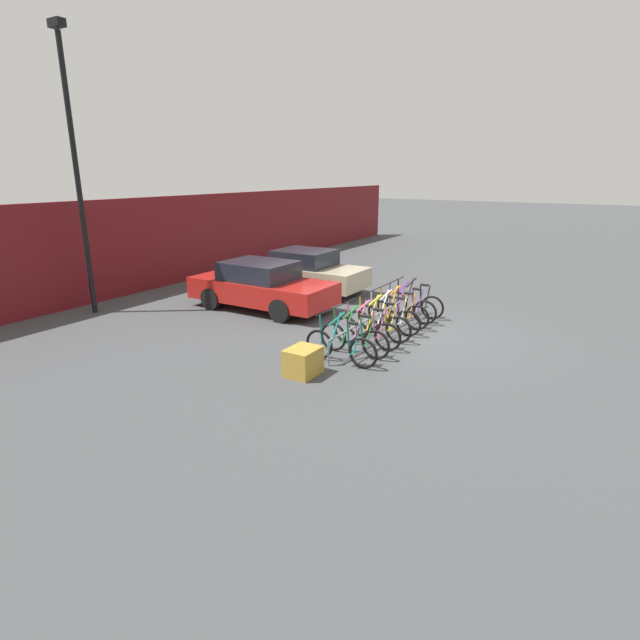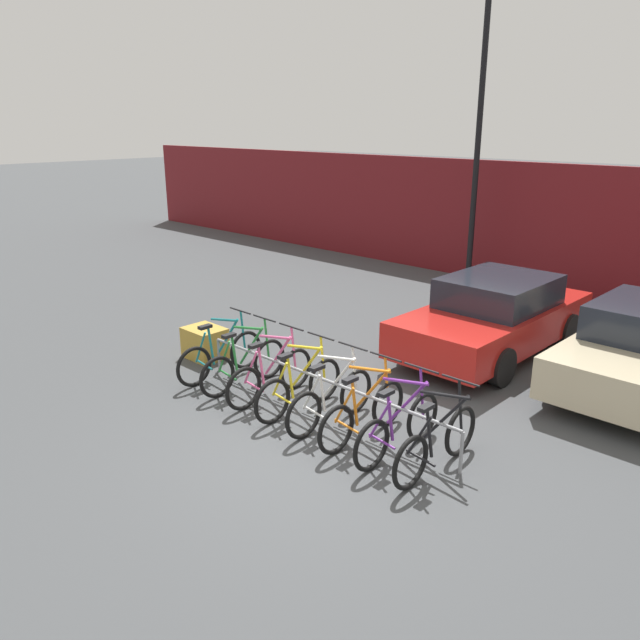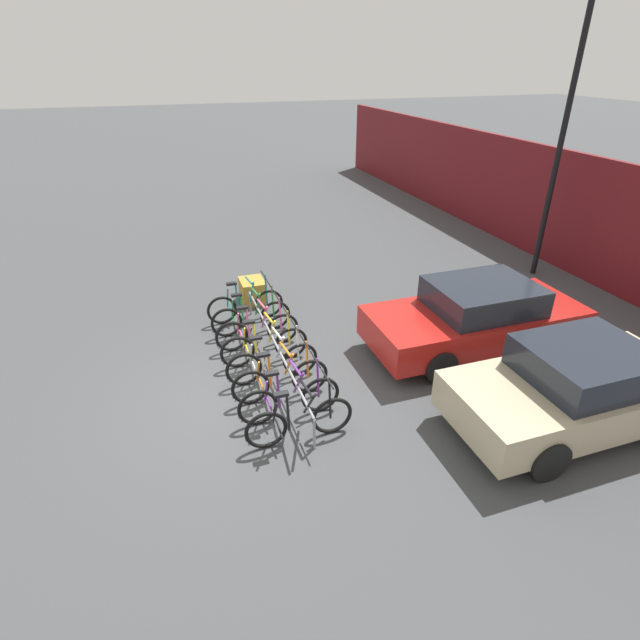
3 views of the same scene
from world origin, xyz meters
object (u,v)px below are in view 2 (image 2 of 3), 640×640
at_px(bicycle_teal, 221,355).
at_px(bicycle_purple, 398,427).
at_px(car_red, 495,316).
at_px(bike_rack, 319,381).
at_px(bicycle_yellow, 300,387).
at_px(bicycle_white, 331,400).
at_px(bicycle_orange, 363,413).
at_px(bicycle_green, 244,365).
at_px(lamp_post, 480,117).
at_px(bicycle_black, 437,442).
at_px(bicycle_pink, 271,375).
at_px(cargo_crate, 205,343).

distance_m(bicycle_teal, bicycle_purple, 3.61).
bearing_deg(bicycle_teal, car_red, 56.38).
relative_size(bike_rack, bicycle_yellow, 2.76).
bearing_deg(bike_rack, bicycle_yellow, -149.05).
relative_size(bike_rack, bicycle_teal, 2.76).
relative_size(bicycle_teal, bicycle_white, 1.00).
height_order(bicycle_orange, bicycle_purple, same).
height_order(bicycle_green, lamp_post, lamp_post).
bearing_deg(bicycle_green, bicycle_purple, -1.49).
bearing_deg(bike_rack, bicycle_orange, -8.94).
distance_m(bicycle_green, bicycle_black, 3.58).
distance_m(bicycle_yellow, lamp_post, 9.03).
xyz_separation_m(bicycle_teal, car_red, (2.64, 4.11, 0.31)).
bearing_deg(bicycle_pink, bicycle_teal, 176.28).
distance_m(bicycle_purple, cargo_crate, 4.53).
relative_size(bicycle_green, bicycle_yellow, 1.00).
distance_m(bicycle_teal, bicycle_black, 4.18).
bearing_deg(bicycle_white, bicycle_pink, 177.22).
relative_size(bicycle_orange, bicycle_black, 1.00).
distance_m(car_red, cargo_crate, 5.19).
bearing_deg(bicycle_yellow, bicycle_purple, -0.04).
height_order(bicycle_yellow, bicycle_purple, same).
height_order(bike_rack, lamp_post, lamp_post).
bearing_deg(bicycle_orange, bicycle_pink, 177.60).
bearing_deg(bicycle_green, bicycle_white, -1.49).
bearing_deg(bicycle_orange, bicycle_yellow, 177.60).
distance_m(bicycle_teal, bicycle_orange, 3.03).
distance_m(bicycle_orange, bicycle_black, 1.14).
xyz_separation_m(bicycle_white, bicycle_black, (1.72, 0.00, 0.00)).
distance_m(bicycle_green, cargo_crate, 1.55).
xyz_separation_m(bicycle_teal, bicycle_orange, (3.03, 0.00, 0.00)).
xyz_separation_m(bicycle_purple, lamp_post, (-3.80, 7.97, 3.73)).
relative_size(bicycle_pink, lamp_post, 0.23).
relative_size(bicycle_black, cargo_crate, 2.44).
bearing_deg(bicycle_pink, bicycle_yellow, -3.72).
bearing_deg(bicycle_yellow, bicycle_green, 179.96).
bearing_deg(bicycle_black, bicycle_orange, 176.60).
distance_m(bicycle_black, car_red, 4.40).
xyz_separation_m(bicycle_teal, bicycle_pink, (1.22, 0.00, 0.00)).
xyz_separation_m(bicycle_teal, lamp_post, (-0.20, 7.97, 3.73)).
bearing_deg(bicycle_green, lamp_post, 94.21).
distance_m(bicycle_teal, bicycle_white, 2.46).
bearing_deg(bike_rack, cargo_crate, 176.28).
height_order(bicycle_teal, bicycle_black, same).
bearing_deg(car_red, cargo_crate, -133.22).
xyz_separation_m(bicycle_white, bicycle_purple, (1.15, 0.00, 0.00)).
height_order(bicycle_teal, bicycle_purple, same).
bearing_deg(bicycle_yellow, bicycle_black, -0.04).
height_order(bicycle_orange, bicycle_black, same).
height_order(bicycle_green, car_red, car_red).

